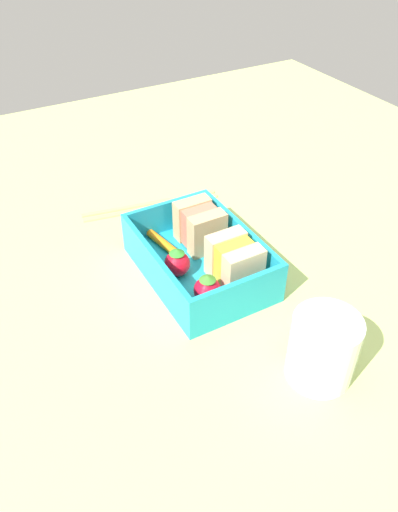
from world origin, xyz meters
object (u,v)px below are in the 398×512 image
sandwich_center_left (234,262)px  sandwich_left (200,226)px  drinking_glass (323,348)px  chopstick_pair (151,204)px  carrot_stick_far_left (162,243)px  strawberry_far_left (176,262)px  strawberry_left (207,290)px

sandwich_center_left → sandwich_left: bearing=180.0°
sandwich_left → drinking_glass: bearing=1.4°
chopstick_pair → drinking_glass: drinking_glass is taller
carrot_stick_far_left → strawberry_far_left: strawberry_far_left is taller
sandwich_left → sandwich_center_left: 7.99cm
drinking_glass → carrot_stick_far_left: bearing=-168.4°
sandwich_center_left → chopstick_pair: sandwich_center_left is taller
drinking_glass → sandwich_left: bearing=-178.6°
sandwich_left → chopstick_pair: 12.83cm
chopstick_pair → strawberry_left: bearing=-8.5°
carrot_stick_far_left → sandwich_left: bearing=69.9°
sandwich_center_left → strawberry_left: bearing=-69.4°
strawberry_far_left → drinking_glass: (18.86, 5.77, 0.71)cm
sandwich_left → chopstick_pair: sandwich_left is taller
strawberry_left → chopstick_pair: bearing=171.5°
strawberry_far_left → chopstick_pair: (-16.06, 4.07, -2.48)cm
strawberry_far_left → drinking_glass: drinking_glass is taller
carrot_stick_far_left → strawberry_left: strawberry_left is taller
chopstick_pair → drinking_glass: (34.92, 1.70, 3.19)cm
carrot_stick_far_left → strawberry_far_left: bearing=-8.4°
strawberry_left → chopstick_pair: (-21.97, 3.29, -2.49)cm
carrot_stick_far_left → chopstick_pair: carrot_stick_far_left is taller
sandwich_center_left → strawberry_left: sandwich_center_left is taller
sandwich_center_left → strawberry_left: 4.83cm
chopstick_pair → strawberry_far_left: bearing=-14.2°
sandwich_center_left → carrot_stick_far_left: size_ratio=1.04×
carrot_stick_far_left → chopstick_pair: (-10.70, 3.28, -1.37)cm
sandwich_left → drinking_glass: drinking_glass is taller
sandwich_center_left → chopstick_pair: size_ratio=0.29×
sandwich_left → strawberry_far_left: (3.74, -5.21, -0.96)cm
strawberry_left → chopstick_pair: 22.35cm
sandwich_left → drinking_glass: size_ratio=0.80×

